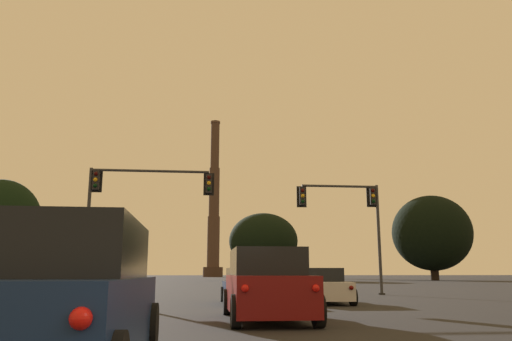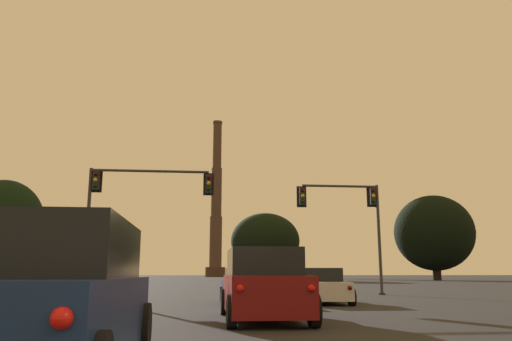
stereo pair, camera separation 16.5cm
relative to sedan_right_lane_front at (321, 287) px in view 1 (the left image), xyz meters
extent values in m
cube|color=silver|center=(0.00, -0.05, -0.14)|extent=(2.02, 4.68, 0.70)
cube|color=black|center=(0.01, 0.18, 0.48)|extent=(1.72, 2.28, 0.55)
cylinder|color=black|center=(-0.79, 1.89, -0.35)|extent=(0.25, 0.65, 0.64)
cylinder|color=black|center=(0.97, 1.80, -0.35)|extent=(0.25, 0.65, 0.64)
cylinder|color=black|center=(-0.97, -1.91, -0.35)|extent=(0.25, 0.65, 0.64)
cylinder|color=black|center=(0.79, -1.99, -0.35)|extent=(0.25, 0.65, 0.64)
sphere|color=#500705|center=(-0.83, -2.34, 0.01)|extent=(0.17, 0.17, 0.17)
sphere|color=#500705|center=(0.61, -2.40, 0.01)|extent=(0.17, 0.17, 0.17)
cube|color=navy|center=(-3.08, -0.48, -0.14)|extent=(1.92, 4.64, 0.70)
cube|color=black|center=(-3.09, -0.25, 0.48)|extent=(1.68, 2.24, 0.55)
cylinder|color=black|center=(-4.01, 1.40, -0.35)|extent=(0.24, 0.65, 0.64)
cylinder|color=black|center=(-2.25, 1.44, -0.35)|extent=(0.24, 0.65, 0.64)
cylinder|color=black|center=(-3.91, -2.40, -0.35)|extent=(0.24, 0.65, 0.64)
cylinder|color=black|center=(-2.15, -2.35, -0.35)|extent=(0.24, 0.65, 0.64)
sphere|color=red|center=(-3.74, -2.81, 0.01)|extent=(0.17, 0.17, 0.17)
sphere|color=red|center=(-2.30, -2.78, 0.01)|extent=(0.17, 0.17, 0.17)
cube|color=navy|center=(-6.66, -14.71, 0.02)|extent=(2.00, 4.83, 0.95)
cube|color=black|center=(-6.66, -14.59, 0.84)|extent=(1.82, 2.83, 0.70)
cylinder|color=black|center=(-7.63, -12.80, -0.29)|extent=(0.23, 0.76, 0.76)
cylinder|color=black|center=(-5.75, -12.77, -0.29)|extent=(0.23, 0.76, 0.76)
sphere|color=red|center=(-5.84, -17.12, 0.23)|extent=(0.17, 0.17, 0.17)
cube|color=maroon|center=(-3.25, -7.56, 0.02)|extent=(1.92, 4.80, 0.95)
cube|color=black|center=(-3.25, -7.44, 0.84)|extent=(1.78, 2.80, 0.70)
cylinder|color=black|center=(-4.19, -5.64, -0.29)|extent=(0.22, 0.76, 0.76)
cylinder|color=black|center=(-2.31, -5.64, -0.29)|extent=(0.22, 0.76, 0.76)
cylinder|color=black|center=(-4.19, -9.49, -0.29)|extent=(0.22, 0.76, 0.76)
cylinder|color=black|center=(-2.31, -9.49, -0.29)|extent=(0.22, 0.76, 0.76)
sphere|color=red|center=(-4.03, -9.98, 0.23)|extent=(0.17, 0.17, 0.17)
sphere|color=red|center=(-2.47, -9.98, 0.23)|extent=(0.17, 0.17, 0.17)
cylinder|color=#2D2D30|center=(-10.99, 6.01, 2.72)|extent=(0.18, 0.18, 6.77)
cylinder|color=black|center=(-10.99, 6.01, -0.62)|extent=(0.40, 0.40, 0.10)
cube|color=black|center=(-10.70, 6.01, 5.43)|extent=(0.34, 0.34, 1.04)
cube|color=black|center=(-10.70, 6.19, 5.43)|extent=(0.58, 0.03, 1.25)
sphere|color=#320504|center=(-10.70, 5.82, 5.75)|extent=(0.22, 0.22, 0.22)
sphere|color=#F2AD14|center=(-10.70, 5.82, 5.43)|extent=(0.22, 0.22, 0.22)
sphere|color=black|center=(-10.70, 5.82, 5.11)|extent=(0.22, 0.22, 0.22)
cylinder|color=#2D2D30|center=(-7.83, 6.01, 6.00)|extent=(6.31, 0.14, 0.14)
sphere|color=#2D2D30|center=(-10.99, 6.01, 6.00)|extent=(0.18, 0.18, 0.18)
cube|color=black|center=(-4.68, 6.01, 5.36)|extent=(0.34, 0.34, 1.04)
cube|color=black|center=(-4.68, 6.19, 5.36)|extent=(0.58, 0.03, 1.25)
sphere|color=#320504|center=(-4.68, 5.82, 5.68)|extent=(0.22, 0.22, 0.22)
sphere|color=#F2AD14|center=(-4.68, 5.82, 5.36)|extent=(0.22, 0.22, 0.22)
sphere|color=black|center=(-4.68, 5.82, 5.04)|extent=(0.22, 0.22, 0.22)
cylinder|color=#2D2D30|center=(5.33, 7.43, 2.52)|extent=(0.18, 0.18, 6.37)
cylinder|color=black|center=(5.33, 7.43, -0.62)|extent=(0.40, 0.40, 0.10)
cube|color=black|center=(5.04, 7.43, 5.03)|extent=(0.34, 0.34, 1.04)
cube|color=black|center=(5.04, 7.61, 5.03)|extent=(0.58, 0.03, 1.25)
sphere|color=#320504|center=(5.04, 7.24, 5.36)|extent=(0.22, 0.22, 0.22)
sphere|color=#F2AD14|center=(5.04, 7.24, 5.03)|extent=(0.22, 0.22, 0.22)
sphere|color=black|center=(5.04, 7.24, 4.71)|extent=(0.22, 0.22, 0.22)
cylinder|color=#2D2D30|center=(3.06, 7.43, 5.60)|extent=(4.53, 0.14, 0.14)
sphere|color=#2D2D30|center=(5.33, 7.43, 5.60)|extent=(0.18, 0.18, 0.18)
cube|color=black|center=(0.80, 7.43, 4.96)|extent=(0.34, 0.34, 1.04)
cube|color=black|center=(0.80, 7.61, 4.96)|extent=(0.58, 0.03, 1.25)
sphere|color=#320504|center=(0.80, 7.24, 5.29)|extent=(0.22, 0.22, 0.22)
sphere|color=#F2AD14|center=(0.80, 7.24, 4.96)|extent=(0.22, 0.22, 0.22)
sphere|color=black|center=(0.80, 7.24, 4.64)|extent=(0.22, 0.22, 0.22)
cylinder|color=#3C2B22|center=(-1.39, 142.10, 0.88)|extent=(6.37, 6.37, 3.11)
cylinder|color=#473328|center=(-1.39, 142.10, 10.55)|extent=(3.98, 3.98, 16.22)
cylinder|color=#473328|center=(-1.39, 142.10, 26.76)|extent=(3.43, 3.43, 16.22)
cylinder|color=#473328|center=(-1.39, 142.10, 42.98)|extent=(2.87, 2.87, 16.22)
cylinder|color=#4E382C|center=(-1.39, 142.10, 50.74)|extent=(3.21, 3.21, 0.70)
cylinder|color=black|center=(5.73, 66.66, 0.88)|extent=(1.21, 1.21, 3.09)
ellipsoid|color=black|center=(5.73, 66.66, 6.09)|extent=(12.08, 10.88, 9.79)
cylinder|color=black|center=(35.07, 62.94, 0.95)|extent=(1.38, 1.38, 3.24)
ellipsoid|color=black|center=(35.07, 62.94, 7.49)|extent=(13.82, 12.44, 13.09)
camera|label=1|loc=(-4.97, -21.02, 0.55)|focal=35.00mm
camera|label=2|loc=(-4.81, -21.03, 0.55)|focal=35.00mm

